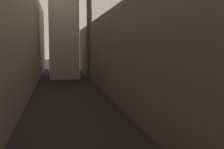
{
  "coord_description": "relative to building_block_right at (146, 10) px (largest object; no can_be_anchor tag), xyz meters",
  "views": [
    {
      "loc": [
        -1.73,
        9.3,
        7.15
      ],
      "look_at": [
        0.0,
        18.16,
        6.28
      ],
      "focal_mm": 45.5,
      "sensor_mm": 36.0,
      "label": 1
    }
  ],
  "objects": [
    {
      "name": "building_block_right",
      "position": [
        0.0,
        0.0,
        0.0
      ],
      "size": [
        11.74,
        108.0,
        25.22
      ],
      "primitive_type": "cube",
      "color": "#60594F",
      "rests_on": "ground"
    },
    {
      "name": "ground_plane",
      "position": [
        -11.37,
        -2.0,
        -12.61
      ],
      "size": [
        264.0,
        264.0,
        0.0
      ],
      "primitive_type": "plane",
      "color": "black"
    }
  ]
}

